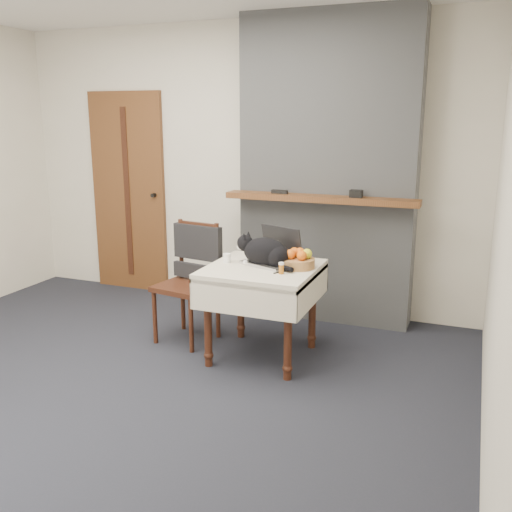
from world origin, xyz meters
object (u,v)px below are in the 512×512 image
Objects in this scene: pill_bottle at (281,268)px; chair at (193,265)px; laptop at (274,254)px; fruit_basket at (298,260)px; cat at (266,252)px; door at (129,193)px; cream_jar at (227,258)px; side_table at (262,281)px.

chair reaches higher than pill_bottle.
fruit_basket is at bearing 6.26° from laptop.
cat is 0.73m from chair.
pill_bottle is (2.09, -1.30, -0.26)m from door.
laptop is 0.92× the size of cat.
cream_jar is at bearing -13.67° from chair.
door is at bearing 152.90° from fruit_basket.
fruit_basket is at bearing 2.58° from chair.
laptop reaches higher than cat.
pill_bottle is at bearing -38.15° from cat.
pill_bottle is (0.48, -0.15, 0.01)m from cream_jar.
side_table is 0.32m from cream_jar.
chair reaches higher than fruit_basket.
cat is at bearing -3.10° from chair.
laptop is at bearing 164.98° from fruit_basket.
pill_bottle is at bearing -31.87° from door.
laptop is 1.85× the size of fruit_basket.
side_table is 1.74× the size of laptop.
chair is at bearing -38.68° from door.
side_table is at bearing -31.53° from door.
cat reaches higher than cream_jar.
door reaches higher than pill_bottle.
door is 2.43m from fruit_basket.
fruit_basket is at bearing 14.58° from side_table.
fruit_basket is at bearing 15.27° from cat.
laptop is 0.47× the size of chair.
cream_jar is 0.50m from pill_bottle.
laptop reaches higher than fruit_basket.
cream_jar reaches higher than side_table.
pill_bottle is at bearing -35.09° from side_table.
cat reaches higher than fruit_basket.
cream_jar is (1.61, -1.15, -0.27)m from door.
cream_jar is (-0.34, -0.10, -0.03)m from laptop.
cream_jar is at bearing -173.99° from cat.
chair is (-0.85, 0.31, -0.14)m from pill_bottle.
chair is at bearing -163.09° from laptop.
door is 2.22m from laptop.
door reaches higher than chair.
cream_jar is (-0.29, 0.02, 0.15)m from side_table.
side_table is 0.82× the size of chair.
cat is at bearing -30.74° from door.
cat is 7.33× the size of cream_jar.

